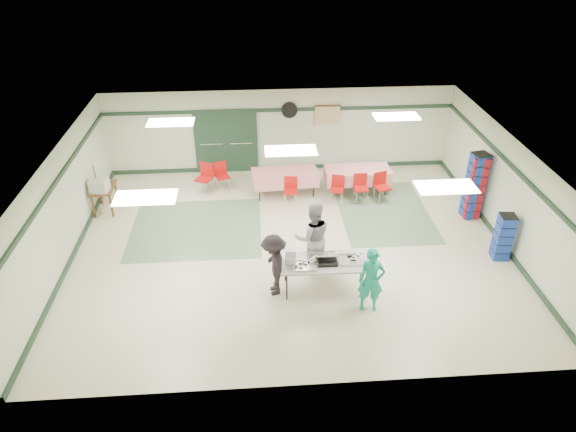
{
  "coord_description": "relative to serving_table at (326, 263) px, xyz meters",
  "views": [
    {
      "loc": [
        -0.85,
        -10.89,
        7.6
      ],
      "look_at": [
        -0.09,
        -0.3,
        1.08
      ],
      "focal_mm": 32.0,
      "sensor_mm": 36.0,
      "label": 1
    }
  ],
  "objects": [
    {
      "name": "floor",
      "position": [
        -0.66,
        1.78,
        -0.72
      ],
      "size": [
        11.0,
        11.0,
        0.0
      ],
      "primitive_type": "plane",
      "color": "beige",
      "rests_on": "ground"
    },
    {
      "name": "volunteer_grey",
      "position": [
        -0.22,
        0.76,
        0.19
      ],
      "size": [
        0.94,
        0.76,
        1.83
      ],
      "primitive_type": "imported",
      "rotation": [
        0.0,
        0.0,
        3.22
      ],
      "color": "gray",
      "rests_on": "floor"
    },
    {
      "name": "chair_loose_a",
      "position": [
        -2.53,
        5.04,
        -0.19
      ],
      "size": [
        0.52,
        0.52,
        0.87
      ],
      "rotation": [
        0.0,
        0.0,
        0.36
      ],
      "color": "red",
      "rests_on": "floor"
    },
    {
      "name": "double_door_right",
      "position": [
        -1.91,
        6.22,
        0.33
      ],
      "size": [
        0.9,
        0.06,
        2.1
      ],
      "primitive_type": "cube",
      "color": "gray",
      "rests_on": "floor"
    },
    {
      "name": "office_printer",
      "position": [
        -5.81,
        3.73,
        0.21
      ],
      "size": [
        0.51,
        0.46,
        0.37
      ],
      "primitive_type": "cube",
      "rotation": [
        0.0,
        0.0,
        -0.12
      ],
      "color": "#AFB0AB",
      "rests_on": "printer_table"
    },
    {
      "name": "foam_box_stack",
      "position": [
        -0.79,
        0.03,
        0.22
      ],
      "size": [
        0.23,
        0.21,
        0.36
      ],
      "primitive_type": "cube",
      "rotation": [
        0.0,
        0.0,
        -0.01
      ],
      "color": "white",
      "rests_on": "serving_table"
    },
    {
      "name": "chair_b",
      "position": [
        0.89,
        3.99,
        -0.22
      ],
      "size": [
        0.48,
        0.48,
        0.82
      ],
      "rotation": [
        0.0,
        0.0,
        -0.29
      ],
      "color": "red",
      "rests_on": "floor"
    },
    {
      "name": "green_patch_a",
      "position": [
        -3.16,
        2.78,
        -0.72
      ],
      "size": [
        3.5,
        3.0,
        0.01
      ],
      "primitive_type": "cube",
      "color": "gray",
      "rests_on": "floor"
    },
    {
      "name": "trim_back",
      "position": [
        -0.66,
        6.25,
        1.33
      ],
      "size": [
        11.0,
        0.06,
        0.1
      ],
      "primitive_type": "cube",
      "color": "#1C3423",
      "rests_on": "wall_back"
    },
    {
      "name": "baseboard_back",
      "position": [
        -0.66,
        6.25,
        -0.66
      ],
      "size": [
        11.0,
        0.06,
        0.12
      ],
      "primitive_type": "cube",
      "color": "#1C3423",
      "rests_on": "floor"
    },
    {
      "name": "baking_pan",
      "position": [
        0.01,
        -0.07,
        0.08
      ],
      "size": [
        0.46,
        0.29,
        0.08
      ],
      "primitive_type": "cube",
      "rotation": [
        0.0,
        0.0,
        -0.01
      ],
      "color": "black",
      "rests_on": "serving_table"
    },
    {
      "name": "double_door_left",
      "position": [
        -2.86,
        6.22,
        0.33
      ],
      "size": [
        0.9,
        0.06,
        2.1
      ],
      "primitive_type": "cube",
      "color": "gray",
      "rests_on": "floor"
    },
    {
      "name": "sheet_tray_right",
      "position": [
        0.58,
        0.01,
        0.05
      ],
      "size": [
        0.57,
        0.44,
        0.02
      ],
      "primitive_type": "cube",
      "rotation": [
        0.0,
        0.0,
        -0.01
      ],
      "color": "silver",
      "rests_on": "serving_table"
    },
    {
      "name": "crate_stack_blue_b",
      "position": [
        4.49,
        0.89,
        -0.11
      ],
      "size": [
        0.41,
        0.41,
        1.23
      ],
      "primitive_type": "cube",
      "rotation": [
        0.0,
        0.0,
        -0.1
      ],
      "color": "#1B37A6",
      "rests_on": "floor"
    },
    {
      "name": "chair_d",
      "position": [
        -0.49,
        3.99,
        -0.22
      ],
      "size": [
        0.44,
        0.44,
        0.82
      ],
      "rotation": [
        0.0,
        0.0,
        -0.17
      ],
      "color": "red",
      "rests_on": "floor"
    },
    {
      "name": "serving_table",
      "position": [
        0.0,
        0.0,
        0.0
      ],
      "size": [
        2.08,
        0.87,
        0.76
      ],
      "rotation": [
        0.0,
        0.0,
        -0.01
      ],
      "color": "#BABBB5",
      "rests_on": "floor"
    },
    {
      "name": "trim_left",
      "position": [
        -6.13,
        1.78,
        1.33
      ],
      "size": [
        0.06,
        9.0,
        0.1
      ],
      "primitive_type": "cube",
      "rotation": [
        0.0,
        0.0,
        1.57
      ],
      "color": "#1C3423",
      "rests_on": "wall_back"
    },
    {
      "name": "trim_right",
      "position": [
        4.81,
        1.78,
        1.33
      ],
      "size": [
        0.06,
        9.0,
        0.1
      ],
      "primitive_type": "cube",
      "rotation": [
        0.0,
        0.0,
        1.57
      ],
      "color": "#1C3423",
      "rests_on": "wall_back"
    },
    {
      "name": "baseboard_right",
      "position": [
        4.81,
        1.78,
        -0.66
      ],
      "size": [
        0.06,
        9.0,
        0.12
      ],
      "primitive_type": "cube",
      "rotation": [
        0.0,
        0.0,
        1.57
      ],
      "color": "#1C3423",
      "rests_on": "floor"
    },
    {
      "name": "sheet_tray_mid",
      "position": [
        -0.09,
        0.12,
        0.05
      ],
      "size": [
        0.64,
        0.49,
        0.02
      ],
      "primitive_type": "cube",
      "rotation": [
        0.0,
        0.0,
        -0.01
      ],
      "color": "silver",
      "rests_on": "serving_table"
    },
    {
      "name": "wall_back",
      "position": [
        -0.66,
        6.28,
        0.63
      ],
      "size": [
        11.0,
        0.0,
        11.0
      ],
      "primitive_type": "plane",
      "rotation": [
        1.57,
        0.0,
        0.0
      ],
      "color": "beige",
      "rests_on": "floor"
    },
    {
      "name": "dining_table_a",
      "position": [
        1.59,
        4.56,
        -0.15
      ],
      "size": [
        1.95,
        0.89,
        0.77
      ],
      "rotation": [
        0.0,
        0.0,
        0.01
      ],
      "color": "red",
      "rests_on": "floor"
    },
    {
      "name": "volunteer_teal",
      "position": [
        0.87,
        -0.73,
        0.04
      ],
      "size": [
        0.6,
        0.44,
        1.53
      ],
      "primitive_type": "imported",
      "rotation": [
        0.0,
        0.0,
        -0.14
      ],
      "color": "#15967F",
      "rests_on": "floor"
    },
    {
      "name": "chair_a",
      "position": [
        1.58,
        3.99,
        -0.2
      ],
      "size": [
        0.4,
        0.4,
        0.85
      ],
      "rotation": [
        0.0,
        0.0,
        0.03
      ],
      "color": "red",
      "rests_on": "floor"
    },
    {
      "name": "wall_fan",
      "position": [
        -0.36,
        6.22,
        1.33
      ],
      "size": [
        0.5,
        0.1,
        0.5
      ],
      "primitive_type": "cylinder",
      "rotation": [
        1.57,
        0.0,
        0.0
      ],
      "color": "black",
      "rests_on": "wall_back"
    },
    {
      "name": "crate_stack_red",
      "position": [
        4.49,
        2.87,
        0.22
      ],
      "size": [
        0.42,
        0.42,
        1.87
      ],
      "primitive_type": "cube",
      "rotation": [
        0.0,
        0.0,
        -0.02
      ],
      "color": "#A2101A",
      "rests_on": "floor"
    },
    {
      "name": "broom",
      "position": [
        -5.89,
        3.88,
        0.06
      ],
      "size": [
        0.06,
        0.24,
        1.5
      ],
      "primitive_type": "cylinder",
      "rotation": [
        0.14,
        0.0,
        -0.13
      ],
      "color": "brown",
      "rests_on": "floor"
    },
    {
      "name": "baseboard_left",
      "position": [
        -6.13,
        1.78,
        -0.66
      ],
      "size": [
        0.06,
        9.0,
        0.12
      ],
      "primitive_type": "cube",
      "rotation": [
        0.0,
        0.0,
        1.57
      ],
      "color": "#1C3423",
      "rests_on": "floor"
    },
    {
      "name": "wall_right",
      "position": [
        4.84,
        1.78,
        0.63
      ],
      "size": [
        0.0,
        9.0,
        9.0
      ],
      "primitive_type": "plane",
      "rotation": [
        1.57,
        0.0,
        -1.57
      ],
      "color": "beige",
      "rests_on": "floor"
    },
    {
      "name": "chair_c",
      "position": [
        2.19,
        3.99,
        -0.18
      ],
      "size": [
        0.51,
        0.51,
        0.88
      ],
      "rotation": [
        0.0,
        0.0,
        0.3
      ],
      "color": "red",
      "rests_on": "floor"
    },
    {
      "name": "wall_left",
      "position": [
        -6.16,
        1.78,
        0.63
      ],
      "size": [
        0.0,
        9.0,
        9.0
      ],
      "primitive_type": "plane",
      "rotation": [
        1.57,
        0.0,
        1.57
      ],
      "color": "beige",
      "rests_on": "floor"
    },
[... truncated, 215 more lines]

